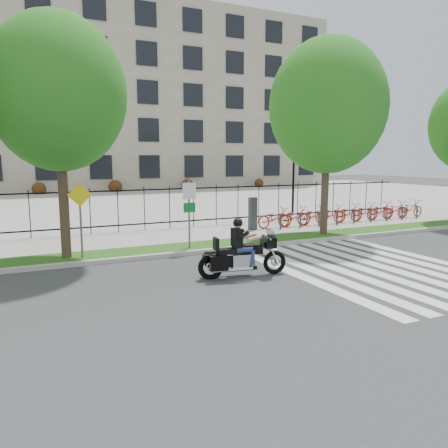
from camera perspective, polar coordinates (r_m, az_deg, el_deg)
name	(u,v)px	position (r m, az deg, el deg)	size (l,w,h in m)	color
ground	(235,286)	(11.97, 1.39, -8.07)	(120.00, 120.00, 0.00)	#363538
curb	(183,253)	(15.61, -5.38, -3.85)	(60.00, 0.20, 0.15)	#A7A59D
grass_verge	(175,249)	(16.39, -6.40, -3.26)	(60.00, 1.50, 0.15)	#224B12
sidewalk	(156,238)	(18.73, -8.88, -1.81)	(60.00, 3.50, 0.15)	#99968F
plaza	(92,201)	(35.78, -16.87, 2.84)	(80.00, 34.00, 0.10)	#99968F
crosswalk_stripes	(370,267)	(14.70, 18.52, -5.33)	(5.70, 8.00, 0.01)	silver
iron_fence	(144,208)	(20.25, -10.35, 2.01)	(30.00, 0.06, 2.00)	black
office_building	(61,101)	(55.78, -20.48, 14.84)	(60.00, 21.90, 20.15)	gray
lamp_post_right	(294,162)	(26.91, 9.10, 8.04)	(1.06, 0.70, 4.25)	black
street_tree_1	(58,93)	(15.39, -20.90, 15.68)	(4.34, 4.34, 7.83)	#31241B
street_tree_2	(328,106)	(19.47, 13.39, 14.74)	(4.93, 4.93, 8.28)	#31241B
bike_share_station	(347,213)	(23.32, 15.74, 1.41)	(11.10, 0.86, 1.50)	#2D2D33
sign_pole_regulatory	(189,205)	(15.93, -4.57, 2.49)	(0.50, 0.09, 2.50)	#59595B
sign_pole_warning	(80,210)	(15.03, -18.26, 1.71)	(0.78, 0.09, 2.49)	#59595B
motorcycle_rider	(243,253)	(12.73, 2.45, -3.82)	(2.70, 0.98, 2.09)	black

